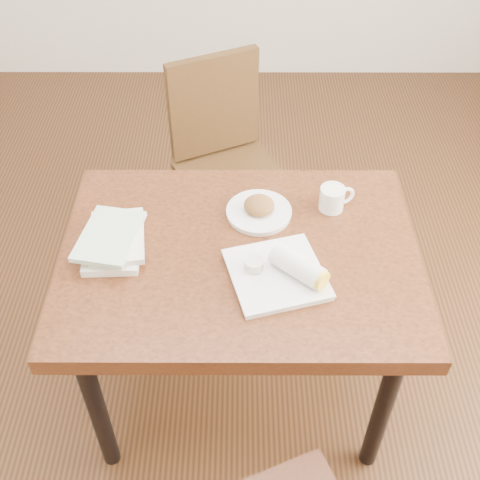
{
  "coord_description": "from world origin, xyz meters",
  "views": [
    {
      "loc": [
        0.0,
        -1.33,
        2.1
      ],
      "look_at": [
        0.0,
        0.0,
        0.8
      ],
      "focal_mm": 45.0,
      "sensor_mm": 36.0,
      "label": 1
    }
  ],
  "objects_px": {
    "table": "(240,270)",
    "chair_far": "(225,154)",
    "plate_burrito": "(283,272)",
    "book_stack": "(114,240)",
    "plate_scone": "(259,210)",
    "coffee_mug": "(333,198)"
  },
  "relations": [
    {
      "from": "chair_far",
      "to": "plate_burrito",
      "type": "xyz_separation_m",
      "value": [
        0.2,
        -0.9,
        0.23
      ]
    },
    {
      "from": "table",
      "to": "plate_burrito",
      "type": "xyz_separation_m",
      "value": [
        0.13,
        -0.11,
        0.11
      ]
    },
    {
      "from": "chair_far",
      "to": "coffee_mug",
      "type": "distance_m",
      "value": 0.74
    },
    {
      "from": "table",
      "to": "book_stack",
      "type": "relative_size",
      "value": 4.02
    },
    {
      "from": "plate_burrito",
      "to": "plate_scone",
      "type": "bearing_deg",
      "value": 103.03
    },
    {
      "from": "book_stack",
      "to": "plate_burrito",
      "type": "bearing_deg",
      "value": -13.74
    },
    {
      "from": "coffee_mug",
      "to": "plate_burrito",
      "type": "distance_m",
      "value": 0.37
    },
    {
      "from": "plate_burrito",
      "to": "book_stack",
      "type": "bearing_deg",
      "value": 166.26
    },
    {
      "from": "book_stack",
      "to": "plate_scone",
      "type": "bearing_deg",
      "value": 18.94
    },
    {
      "from": "book_stack",
      "to": "coffee_mug",
      "type": "bearing_deg",
      "value": 15.26
    },
    {
      "from": "plate_scone",
      "to": "plate_burrito",
      "type": "bearing_deg",
      "value": -76.97
    },
    {
      "from": "plate_burrito",
      "to": "book_stack",
      "type": "relative_size",
      "value": 1.2
    },
    {
      "from": "plate_burrito",
      "to": "chair_far",
      "type": "bearing_deg",
      "value": 102.26
    },
    {
      "from": "chair_far",
      "to": "coffee_mug",
      "type": "bearing_deg",
      "value": -56.98
    },
    {
      "from": "chair_far",
      "to": "table",
      "type": "bearing_deg",
      "value": -85.12
    },
    {
      "from": "plate_burrito",
      "to": "coffee_mug",
      "type": "bearing_deg",
      "value": 60.45
    },
    {
      "from": "plate_scone",
      "to": "plate_burrito",
      "type": "relative_size",
      "value": 0.65
    },
    {
      "from": "coffee_mug",
      "to": "book_stack",
      "type": "distance_m",
      "value": 0.73
    },
    {
      "from": "table",
      "to": "coffee_mug",
      "type": "relative_size",
      "value": 9.24
    },
    {
      "from": "table",
      "to": "chair_far",
      "type": "height_order",
      "value": "chair_far"
    },
    {
      "from": "plate_burrito",
      "to": "book_stack",
      "type": "xyz_separation_m",
      "value": [
        -0.52,
        0.13,
        0.0
      ]
    },
    {
      "from": "plate_scone",
      "to": "book_stack",
      "type": "xyz_separation_m",
      "value": [
        -0.46,
        -0.16,
        0.01
      ]
    }
  ]
}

